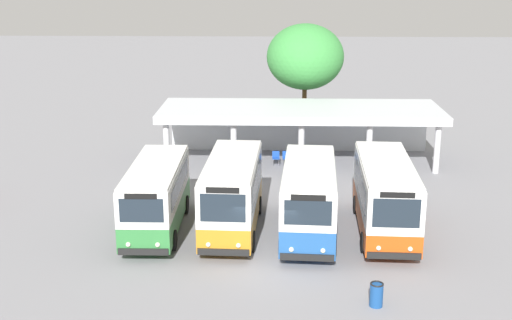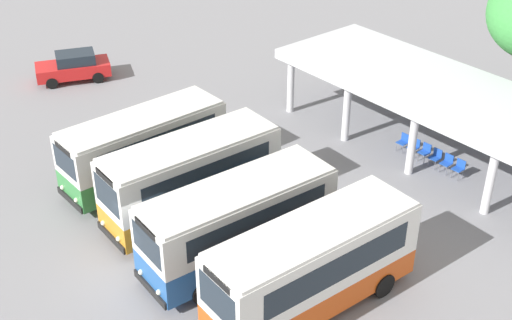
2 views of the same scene
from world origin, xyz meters
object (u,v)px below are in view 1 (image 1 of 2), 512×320
Objects in this scene: waiting_chair_second_from_end at (286,157)px; litter_bin_apron at (376,294)px; waiting_chair_far_end_seat at (327,157)px; city_bus_middle_cream at (309,197)px; waiting_chair_fifth_seat at (317,157)px; waiting_chair_fourth_seat at (306,157)px; waiting_chair_middle_seat at (296,157)px; city_bus_second_in_row at (232,192)px; city_bus_nearest_orange at (156,194)px; waiting_chair_end_by_column at (276,157)px; city_bus_fourth_amber at (385,194)px.

litter_bin_apron is at bearing -80.42° from waiting_chair_second_from_end.
waiting_chair_second_from_end is 1.00× the size of waiting_chair_far_end_seat.
waiting_chair_fifth_seat is (1.02, 11.05, -1.29)m from city_bus_middle_cream.
litter_bin_apron is at bearing -86.37° from waiting_chair_fifth_seat.
waiting_chair_fifth_seat is at bearing 84.73° from city_bus_middle_cream.
waiting_chair_fourth_seat and waiting_chair_fifth_seat have the same top height.
waiting_chair_middle_seat is 1.00× the size of waiting_chair_fourth_seat.
waiting_chair_far_end_seat is at bearing 2.02° from waiting_chair_fifth_seat.
waiting_chair_fifth_seat is 17.73m from litter_bin_apron.
waiting_chair_middle_seat is at bearing 178.06° from waiting_chair_fourth_seat.
waiting_chair_fifth_seat is (4.48, 10.68, -1.36)m from city_bus_second_in_row.
waiting_chair_middle_seat is 1.86m from waiting_chair_far_end_seat.
city_bus_nearest_orange is 8.57× the size of waiting_chair_second_from_end.
city_bus_second_in_row is at bearing -100.63° from waiting_chair_end_by_column.
waiting_chair_second_from_end and waiting_chair_fourth_seat have the same top height.
waiting_chair_middle_seat is (-0.22, 11.06, -1.29)m from city_bus_middle_cream.
waiting_chair_middle_seat is (0.62, 0.02, 0.00)m from waiting_chair_second_from_end.
city_bus_middle_cream is 8.75× the size of waiting_chair_middle_seat.
waiting_chair_far_end_seat is 17.72m from litter_bin_apron.
waiting_chair_second_from_end is at bearing -179.38° from waiting_chair_far_end_seat.
litter_bin_apron is (1.12, -17.69, -0.07)m from waiting_chair_fifth_seat.
waiting_chair_fourth_seat is (1.24, 0.00, 0.00)m from waiting_chair_second_from_end.
city_bus_nearest_orange is 8.57× the size of waiting_chair_far_end_seat.
waiting_chair_second_from_end is 1.00× the size of waiting_chair_fourth_seat.
city_bus_nearest_orange reaches higher than waiting_chair_fifth_seat.
waiting_chair_fourth_seat is 1.00× the size of waiting_chair_far_end_seat.
city_bus_middle_cream is 3.49m from city_bus_fourth_amber.
waiting_chair_second_from_end is at bearing 112.01° from city_bus_fourth_amber.
city_bus_second_in_row reaches higher than litter_bin_apron.
waiting_chair_second_from_end is at bearing 99.58° from litter_bin_apron.
city_bus_second_in_row is 9.09m from litter_bin_apron.
litter_bin_apron reaches higher than waiting_chair_fifth_seat.
city_bus_second_in_row reaches higher than waiting_chair_fourth_seat.
city_bus_middle_cream is at bearing 107.85° from litter_bin_apron.
city_bus_middle_cream is 11.14m from waiting_chair_middle_seat.
city_bus_middle_cream is at bearing -98.43° from waiting_chair_far_end_seat.
waiting_chair_fifth_seat is at bearing -177.98° from waiting_chair_far_end_seat.
city_bus_nearest_orange is 0.98× the size of city_bus_middle_cream.
city_bus_middle_cream is at bearing -173.78° from city_bus_fourth_amber.
city_bus_second_in_row is at bearing -179.93° from city_bus_fourth_amber.
city_bus_nearest_orange is at bearing -179.69° from city_bus_fourth_amber.
city_bus_middle_cream is 11.17m from waiting_chair_fifth_seat.
waiting_chair_end_by_column is (-1.47, 11.02, -1.29)m from city_bus_middle_cream.
city_bus_fourth_amber is 9.02× the size of waiting_chair_middle_seat.
waiting_chair_middle_seat and waiting_chair_fifth_seat have the same top height.
waiting_chair_middle_seat is (1.24, 0.05, 0.00)m from waiting_chair_end_by_column.
waiting_chair_fourth_seat is (3.86, 10.67, -1.36)m from city_bus_second_in_row.
city_bus_second_in_row is at bearing -103.79° from waiting_chair_second_from_end.
city_bus_middle_cream reaches higher than waiting_chair_far_end_seat.
waiting_chair_middle_seat is 1.24m from waiting_chair_fifth_seat.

